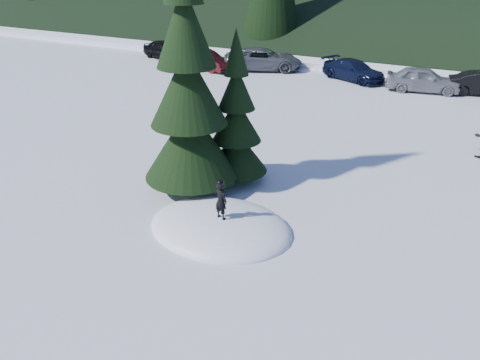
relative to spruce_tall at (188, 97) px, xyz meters
The scene contains 10 objects.
ground 4.37m from the spruce_tall, 39.29° to the right, with size 200.00×200.00×0.00m, color white.
snow_mound 4.37m from the spruce_tall, 39.29° to the right, with size 4.48×3.52×0.96m, color white.
spruce_tall is the anchor object (origin of this frame).
spruce_short 2.11m from the spruce_tall, 54.46° to the left, with size 2.20×2.20×5.37m.
child_skier 3.78m from the spruce_tall, 40.08° to the right, with size 0.43×0.28×1.17m, color black.
car_0 23.67m from the spruce_tall, 129.02° to the left, with size 1.68×4.17×1.42m, color black.
car_1 19.33m from the spruce_tall, 120.80° to the left, with size 1.44×4.12×1.36m, color #36090B.
car_2 19.51m from the spruce_tall, 108.54° to the left, with size 2.55×5.52×1.53m, color #53545B.
car_3 18.59m from the spruce_tall, 88.69° to the left, with size 1.83×4.50×1.31m, color black.
car_4 18.42m from the spruce_tall, 74.43° to the left, with size 1.74×4.33×1.47m, color gray.
Camera 1 is at (6.26, -10.34, 7.43)m, focal length 35.00 mm.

